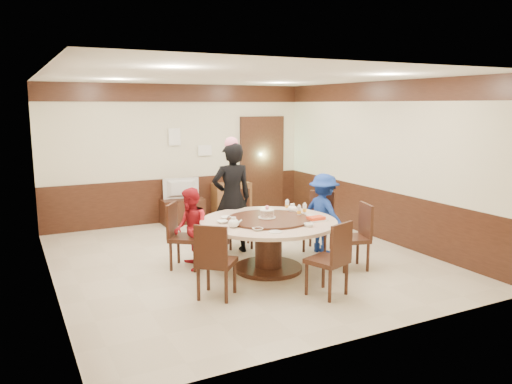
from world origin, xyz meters
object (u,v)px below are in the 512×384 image
shrimp_platter (316,219)px  person_standing (232,198)px  person_red (191,229)px  banquet_table (268,235)px  tv_stand (182,211)px  person_blue (324,214)px  television (182,189)px  side_cabinet (231,200)px  birthday_cake (267,213)px  thermos (234,174)px

shrimp_platter → person_standing: bearing=115.8°
person_standing → person_red: bearing=34.8°
banquet_table → tv_stand: banquet_table is taller
person_blue → television: (-1.39, 3.02, 0.06)m
shrimp_platter → side_cabinet: 3.82m
birthday_cake → side_cabinet: (0.94, 3.39, -0.47)m
tv_stand → person_red: bearing=-106.0°
person_blue → tv_stand: person_blue is taller
banquet_table → birthday_cake: birthday_cake is taller
side_cabinet → thermos: size_ratio=2.11×
banquet_table → person_blue: (1.22, 0.38, 0.12)m
person_red → shrimp_platter: bearing=67.9°
person_red → birthday_cake: (0.98, -0.53, 0.24)m
person_standing → person_red: person_standing is taller
banquet_table → side_cabinet: banquet_table is taller
birthday_cake → tv_stand: (-0.17, 3.36, -0.59)m
television → birthday_cake: bearing=99.1°
person_standing → tv_stand: size_ratio=2.12×
person_blue → person_standing: bearing=50.8°
tv_stand → side_cabinet: side_cabinet is taller
person_red → thermos: (2.00, 2.86, 0.34)m
person_red → television: 2.95m
thermos → shrimp_platter: bearing=-96.5°
birthday_cake → shrimp_platter: size_ratio=0.85×
birthday_cake → television: (-0.17, 3.36, -0.13)m
shrimp_platter → side_cabinet: (0.35, 3.78, -0.40)m
person_blue → tv_stand: bearing=13.2°
birthday_cake → shrimp_platter: bearing=-33.3°
television → side_cabinet: (1.11, 0.03, -0.34)m
birthday_cake → person_standing: bearing=95.3°
person_red → thermos: bearing=153.2°
person_standing → thermos: 2.61m
shrimp_platter → banquet_table: bearing=149.2°
person_red → television: size_ratio=1.65×
person_standing → shrimp_platter: 1.58m
person_blue → television: person_blue is taller
tv_stand → side_cabinet: size_ratio=1.06×
tv_stand → thermos: thermos is taller
person_standing → shrimp_platter: bearing=121.1°
side_cabinet → banquet_table: bearing=-105.3°
person_standing → person_blue: size_ratio=1.38×
person_blue → shrimp_platter: size_ratio=4.34×
banquet_table → person_red: (-0.98, 0.57, 0.07)m
tv_stand → thermos: size_ratio=2.24×
television → thermos: (1.19, 0.03, 0.23)m
person_red → television: person_red is taller
tv_stand → thermos: 1.38m
tv_stand → thermos: bearing=1.4°
side_cabinet → person_red: bearing=-123.9°
banquet_table → shrimp_platter: 0.73m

